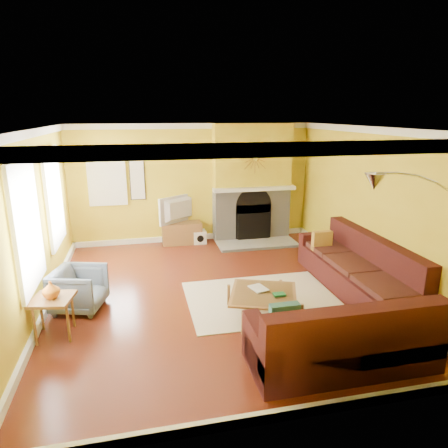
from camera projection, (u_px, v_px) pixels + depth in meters
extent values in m
cube|color=maroon|center=(220.00, 293.00, 6.74)|extent=(5.50, 6.00, 0.02)
cube|color=white|center=(220.00, 128.00, 6.01)|extent=(5.50, 6.00, 0.02)
cube|color=gold|center=(193.00, 183.00, 9.20)|extent=(5.50, 0.02, 2.70)
cube|color=gold|center=(290.00, 297.00, 3.54)|extent=(5.50, 0.02, 2.70)
cube|color=gold|center=(34.00, 225.00, 5.80)|extent=(0.02, 6.00, 2.70)
cube|color=gold|center=(375.00, 206.00, 6.95)|extent=(0.02, 6.00, 2.70)
cube|color=white|center=(53.00, 197.00, 6.99)|extent=(0.06, 1.22, 1.72)
cube|color=white|center=(26.00, 226.00, 5.20)|extent=(0.06, 1.22, 1.72)
cube|color=white|center=(107.00, 178.00, 8.71)|extent=(0.82, 0.06, 1.22)
cube|color=white|center=(137.00, 175.00, 8.84)|extent=(0.34, 0.04, 1.14)
cube|color=white|center=(255.00, 189.00, 9.09)|extent=(1.92, 0.22, 0.08)
cube|color=#9A9792|center=(257.00, 244.00, 9.13)|extent=(1.80, 0.70, 0.06)
cube|color=beige|center=(262.00, 299.00, 6.48)|extent=(2.40, 1.80, 0.02)
cube|color=olive|center=(182.00, 233.00, 9.20)|extent=(0.90, 0.40, 0.49)
imported|color=black|center=(181.00, 210.00, 9.05)|extent=(0.96, 0.74, 0.62)
cube|color=white|center=(199.00, 237.00, 9.25)|extent=(0.30, 0.30, 0.30)
imported|color=slate|center=(79.00, 289.00, 6.08)|extent=(0.89, 0.88, 0.66)
imported|color=orange|center=(51.00, 290.00, 5.25)|extent=(0.29, 0.29, 0.24)
imported|color=white|center=(252.00, 290.00, 5.92)|extent=(0.28, 0.33, 0.03)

